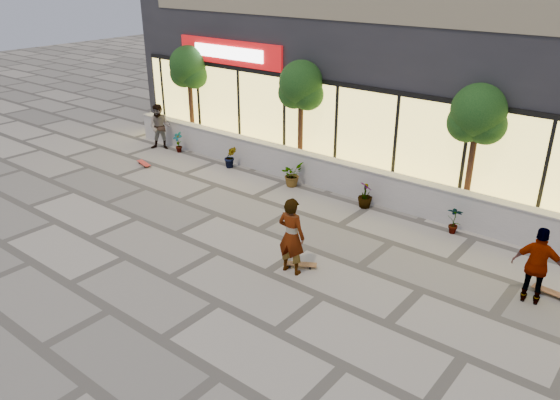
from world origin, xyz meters
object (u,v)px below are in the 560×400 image
Objects in this scene: skateboard_left at (144,163)px; skateboard_right_near at (551,292)px; tree_west at (189,69)px; skateboard_center at (300,264)px; skater_center at (291,236)px; skater_left at (160,127)px; tree_midwest at (301,88)px; skater_right_near at (537,266)px; tree_mideast at (478,117)px.

skateboard_left is 1.00× the size of skateboard_right_near.
tree_west is 4.84× the size of skateboard_center.
tree_west is at bearing -34.75° from skater_center.
skater_left is 2.13× the size of skateboard_left.
tree_west is at bearing 180.00° from tree_midwest.
skateboard_right_near is at bearing -10.90° from tree_west.
tree_west is 4.62× the size of skateboard_left.
skater_right_near is 2.22× the size of skateboard_center.
skater_center is at bearing -130.06° from skateboard_center.
skater_left is at bearing -16.87° from skater_right_near.
skateboard_left is at bearing 135.31° from skateboard_center.
tree_mideast is 11.66m from skateboard_left.
skateboard_center is 9.14m from skateboard_left.
tree_midwest is at bearing 180.00° from tree_mideast.
skateboard_center is (3.99, -5.34, -2.90)m from tree_midwest.
skateboard_center is at bearing 13.00° from skater_right_near.
skateboard_right_near is (14.64, -2.82, -2.90)m from tree_west.
skater_right_near is at bearing -8.07° from skateboard_center.
skater_left is 2.13× the size of skateboard_right_near.
skateboard_right_near is at bearing -4.25° from skateboard_center.
skater_center is 2.28× the size of skateboard_right_near.
skater_center is at bearing -55.09° from tree_midwest.
tree_mideast reaches higher than skater_left.
tree_midwest is at bearing -30.06° from skater_right_near.
skateboard_center is (9.83, -3.94, -0.82)m from skater_left.
skater_left is at bearing -179.59° from skateboard_right_near.
tree_west is 4.28m from skateboard_left.
skater_left is 15.07m from skateboard_right_near.
skater_center reaches higher than skater_right_near.
tree_midwest is at bearing 96.39° from skateboard_center.
skateboard_right_near is at bearing -41.92° from tree_mideast.
skateboard_right_near is at bearing -155.40° from skater_center.
skater_center is at bearing -57.07° from skater_left.
skater_center is 5.98m from skateboard_right_near.
tree_midwest and tree_mideast have the same top height.
skateboard_center is at bearing -29.39° from tree_west.
skater_right_near is (2.84, -3.36, -2.09)m from tree_mideast.
skater_center reaches higher than skater_left.
tree_west is 2.18× the size of skater_right_near.
skateboard_center is (-2.01, -5.34, -2.90)m from tree_mideast.
tree_mideast is 2.17× the size of skater_left.
skateboard_left is at bearing -173.10° from skateboard_right_near.
tree_midwest reaches higher than skater_center.
skateboard_center is at bearing -110.61° from tree_mideast.
skateboard_right_near is at bearing 16.28° from skateboard_left.
skater_center reaches higher than skateboard_right_near.
skateboard_center is at bearing 0.88° from skateboard_left.
skater_left is 2.11m from skateboard_left.
skater_center reaches higher than skateboard_left.
tree_mideast is 4.87m from skater_right_near.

